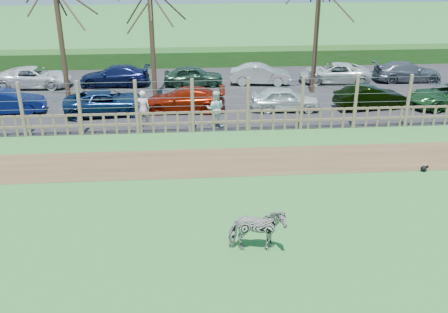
{
  "coord_description": "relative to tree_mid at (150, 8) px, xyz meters",
  "views": [
    {
      "loc": [
        -0.23,
        -13.53,
        8.02
      ],
      "look_at": [
        1.0,
        2.5,
        1.1
      ],
      "focal_mm": 40.0,
      "sensor_mm": 36.0,
      "label": 1
    }
  ],
  "objects": [
    {
      "name": "car_11",
      "position": [
        6.26,
        2.5,
        -4.23
      ],
      "size": [
        3.77,
        1.72,
        1.2
      ],
      "primitive_type": "imported",
      "rotation": [
        0.0,
        0.0,
        1.45
      ],
      "color": "#BBBEB8",
      "rests_on": "asphalt"
    },
    {
      "name": "car_5",
      "position": [
        11.23,
        -2.73,
        -4.23
      ],
      "size": [
        3.78,
        1.73,
        1.2
      ],
      "primitive_type": "imported",
      "rotation": [
        0.0,
        0.0,
        1.7
      ],
      "color": "black",
      "rests_on": "asphalt"
    },
    {
      "name": "zebra",
      "position": [
        3.59,
        -15.24,
        -4.21
      ],
      "size": [
        1.59,
        0.77,
        1.32
      ],
      "primitive_type": "imported",
      "rotation": [
        0.0,
        0.0,
        1.54
      ],
      "color": "gray",
      "rests_on": "ground"
    },
    {
      "name": "car_13",
      "position": [
        15.43,
        2.44,
        -4.23
      ],
      "size": [
        4.21,
        1.86,
        1.2
      ],
      "primitive_type": "imported",
      "rotation": [
        0.0,
        0.0,
        1.53
      ],
      "color": "#575C68",
      "rests_on": "asphalt"
    },
    {
      "name": "car_2",
      "position": [
        -2.21,
        -2.63,
        -4.23
      ],
      "size": [
        4.52,
        2.47,
        1.2
      ],
      "primitive_type": "imported",
      "rotation": [
        0.0,
        0.0,
        1.68
      ],
      "color": "#0C2147",
      "rests_on": "asphalt"
    },
    {
      "name": "ground",
      "position": [
        2.0,
        -13.5,
        -4.87
      ],
      "size": [
        120.0,
        120.0,
        0.0
      ],
      "primitive_type": "plane",
      "color": "#568C45",
      "rests_on": "ground"
    },
    {
      "name": "car_3",
      "position": [
        1.63,
        -2.43,
        -4.23
      ],
      "size": [
        4.22,
        1.91,
        1.2
      ],
      "primitive_type": "imported",
      "rotation": [
        0.0,
        0.0,
        4.66
      ],
      "color": "maroon",
      "rests_on": "asphalt"
    },
    {
      "name": "visitor_a",
      "position": [
        -0.3,
        -4.61,
        -3.96
      ],
      "size": [
        0.66,
        0.45,
        1.72
      ],
      "primitive_type": "imported",
      "rotation": [
        0.0,
        0.0,
        3.21
      ],
      "color": "beige",
      "rests_on": "asphalt"
    },
    {
      "name": "dirt_strip",
      "position": [
        2.0,
        -9.0,
        -4.86
      ],
      "size": [
        34.0,
        2.8,
        0.01
      ],
      "primitive_type": "cube",
      "color": "brown",
      "rests_on": "ground"
    },
    {
      "name": "asphalt",
      "position": [
        2.0,
        1.0,
        -4.85
      ],
      "size": [
        44.0,
        13.0,
        0.04
      ],
      "primitive_type": "cube",
      "color": "#232326",
      "rests_on": "ground"
    },
    {
      "name": "car_12",
      "position": [
        10.85,
        2.52,
        -4.23
      ],
      "size": [
        4.53,
        2.52,
        1.2
      ],
      "primitive_type": "imported",
      "rotation": [
        0.0,
        0.0,
        4.59
      ],
      "color": "silver",
      "rests_on": "asphalt"
    },
    {
      "name": "visitor_b",
      "position": [
        3.06,
        -4.94,
        -3.96
      ],
      "size": [
        0.94,
        0.79,
        1.72
      ],
      "primitive_type": "imported",
      "rotation": [
        0.0,
        0.0,
        2.97
      ],
      "color": "#B8EBE4",
      "rests_on": "asphalt"
    },
    {
      "name": "car_4",
      "position": [
        6.78,
        -2.72,
        -4.23
      ],
      "size": [
        3.6,
        1.61,
        1.2
      ],
      "primitive_type": "imported",
      "rotation": [
        0.0,
        0.0,
        1.52
      ],
      "color": "silver",
      "rests_on": "asphalt"
    },
    {
      "name": "hedge",
      "position": [
        2.0,
        8.0,
        -4.32
      ],
      "size": [
        46.0,
        2.0,
        1.1
      ],
      "primitive_type": "cube",
      "color": "#1E4716",
      "rests_on": "ground"
    },
    {
      "name": "car_8",
      "position": [
        -7.26,
        2.82,
        -4.23
      ],
      "size": [
        4.42,
        2.22,
        1.2
      ],
      "primitive_type": "imported",
      "rotation": [
        0.0,
        0.0,
        1.52
      ],
      "color": "white",
      "rests_on": "asphalt"
    },
    {
      "name": "car_1",
      "position": [
        -7.25,
        -2.22,
        -4.23
      ],
      "size": [
        3.77,
        1.72,
        1.2
      ],
      "primitive_type": "imported",
      "rotation": [
        0.0,
        0.0,
        1.7
      ],
      "color": "#0A1552",
      "rests_on": "asphalt"
    },
    {
      "name": "tree_mid",
      "position": [
        0.0,
        0.0,
        0.0
      ],
      "size": [
        4.8,
        4.8,
        6.83
      ],
      "color": "#3D2B1E",
      "rests_on": "ground"
    },
    {
      "name": "crow",
      "position": [
        10.67,
        -10.45,
        -4.75
      ],
      "size": [
        0.3,
        0.22,
        0.25
      ],
      "color": "black",
      "rests_on": "ground"
    },
    {
      "name": "fence",
      "position": [
        2.0,
        -5.5,
        -4.06
      ],
      "size": [
        30.16,
        0.16,
        2.5
      ],
      "color": "brown",
      "rests_on": "ground"
    },
    {
      "name": "car_10",
      "position": [
        2.17,
        2.49,
        -4.23
      ],
      "size": [
        3.54,
        1.47,
        1.2
      ],
      "primitive_type": "imported",
      "rotation": [
        0.0,
        0.0,
        1.56
      ],
      "color": "#254733",
      "rests_on": "asphalt"
    },
    {
      "name": "car_9",
      "position": [
        -2.54,
        2.81,
        -4.23
      ],
      "size": [
        4.2,
        1.86,
        1.2
      ],
      "primitive_type": "imported",
      "rotation": [
        0.0,
        0.0,
        4.67
      ],
      "color": "#0D153B",
      "rests_on": "asphalt"
    }
  ]
}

